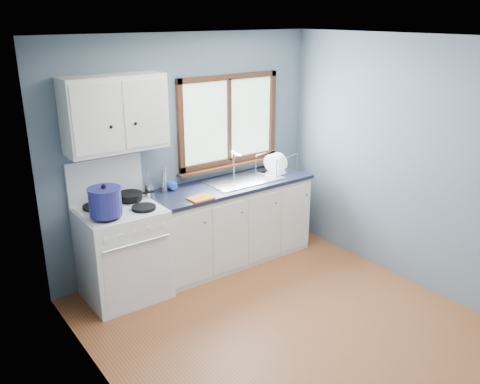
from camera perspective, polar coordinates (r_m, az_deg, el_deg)
floor at (r=4.72m, az=6.19°, el=-15.39°), size 3.20×3.60×0.02m
ceiling at (r=3.88m, az=7.59°, el=16.84°), size 3.20×3.60×0.02m
wall_back at (r=5.53m, az=-6.01°, el=4.40°), size 3.20×0.02×2.50m
wall_left at (r=3.33m, az=-14.17°, el=-6.58°), size 0.02×3.60×2.50m
wall_right at (r=5.31m, az=19.72°, el=2.73°), size 0.02×3.60×2.50m
gas_range at (r=5.11m, az=-13.04°, el=-6.37°), size 0.76×0.69×1.36m
base_cabinets at (r=5.73m, az=-1.03°, el=-3.84°), size 1.85×0.60×0.88m
countertop at (r=5.55m, az=-1.05°, el=0.80°), size 1.89×0.64×0.04m
sink at (r=5.66m, az=0.44°, el=0.76°), size 0.84×0.46×0.44m
window at (r=5.72m, az=-1.23°, el=7.35°), size 1.36×0.10×1.03m
upper_cabinets at (r=4.88m, az=-13.85°, el=8.55°), size 0.95×0.35×0.70m
skillet at (r=5.09m, az=-12.26°, el=-0.39°), size 0.40×0.28×0.05m
stockpot at (r=4.68m, az=-14.91°, el=-1.04°), size 0.34×0.34×0.29m
utensil_crock at (r=5.21m, az=-10.19°, el=0.24°), size 0.13×0.13×0.33m
thermos at (r=5.29m, az=-8.53°, el=1.40°), size 0.07×0.07×0.27m
soap_bottle at (r=5.30m, az=-7.38°, el=1.39°), size 0.11×0.11×0.25m
dish_towel at (r=5.08m, az=-4.43°, el=-0.71°), size 0.25×0.18×0.02m
dish_rack at (r=5.96m, az=4.07°, el=2.86°), size 0.48×0.41×0.22m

